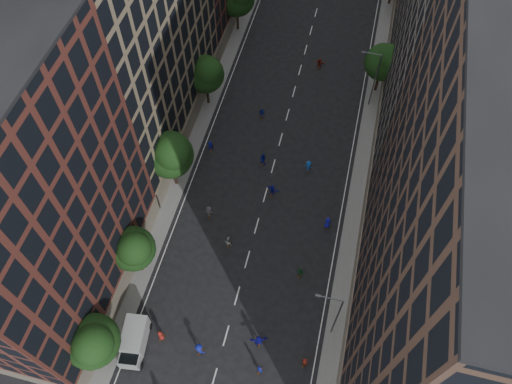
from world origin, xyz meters
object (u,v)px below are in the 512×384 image
streetlamp_far (374,77)px  streetlamp_near (335,315)px  cargo_van (134,341)px  skater_1 (260,369)px

streetlamp_far → streetlamp_near: bearing=-90.0°
streetlamp_near → streetlamp_far: bearing=90.0°
cargo_van → streetlamp_near: bearing=10.3°
streetlamp_near → streetlamp_far: size_ratio=1.00×
streetlamp_far → skater_1: 39.40m
streetlamp_near → skater_1: bearing=-137.0°
streetlamp_near → cargo_van: (-19.10, -6.13, -3.78)m
skater_1 → streetlamp_far: bearing=-81.4°
streetlamp_far → skater_1: (-6.09, -38.68, -4.36)m
streetlamp_near → skater_1: (-6.09, -5.68, -4.36)m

